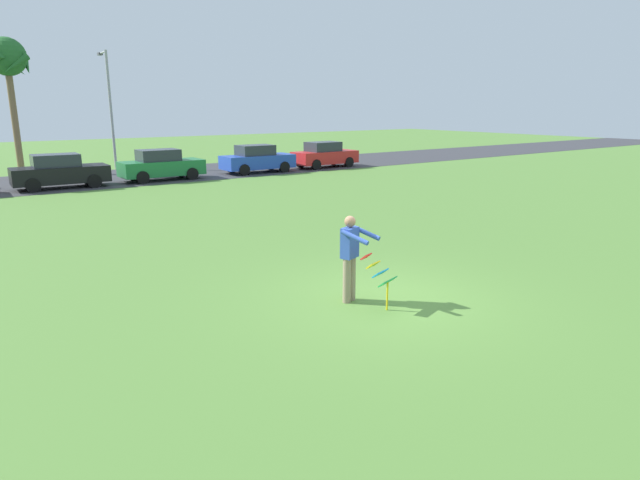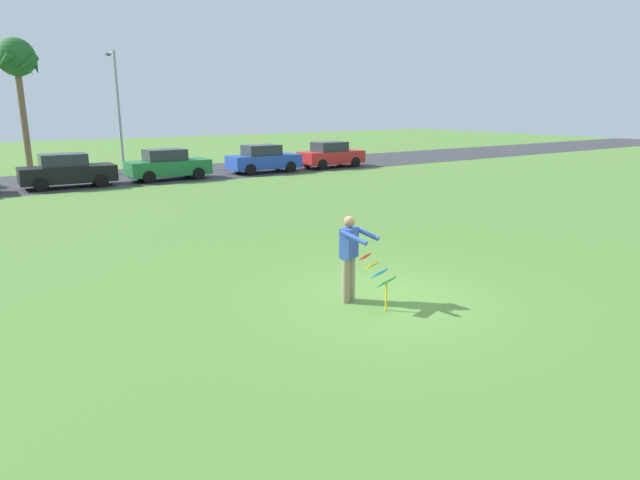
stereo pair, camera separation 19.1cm
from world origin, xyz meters
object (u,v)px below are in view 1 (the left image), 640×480
parked_car_black (60,172)px  parked_car_red (324,155)px  kite_held (380,274)px  palm_tree_right_near (7,62)px  streetlight_pole (110,102)px  person_kite_flyer (350,255)px  parked_car_blue (257,159)px  parked_car_green (161,165)px

parked_car_black → parked_car_red: (15.36, -0.00, 0.00)m
parked_car_red → kite_held: bearing=-123.3°
palm_tree_right_near → streetlight_pole: 5.59m
person_kite_flyer → palm_tree_right_near: palm_tree_right_near is taller
kite_held → parked_car_blue: parked_car_blue is taller
parked_car_red → parked_car_green: bearing=180.0°
parked_car_blue → palm_tree_right_near: 14.76m
kite_held → streetlight_pole: size_ratio=0.15×
parked_car_blue → parked_car_red: size_ratio=0.99×
palm_tree_right_near → parked_car_red: bearing=-26.3°
parked_car_black → person_kite_flyer: bearing=-85.2°
parked_car_green → parked_car_blue: (5.68, 0.00, 0.00)m
parked_car_green → streetlight_pole: streetlight_pole is taller
parked_car_blue → streetlight_pole: streetlight_pole is taller
kite_held → streetlight_pole: streetlight_pole is taller
parked_car_blue → parked_car_red: 4.81m
palm_tree_right_near → streetlight_pole: (5.08, -0.88, -2.16)m
parked_car_red → parked_car_blue: bearing=180.0°
palm_tree_right_near → parked_car_black: bearing=-85.0°
parked_car_green → parked_car_red: (10.49, -0.00, 0.00)m
kite_held → parked_car_red: 24.52m
kite_held → streetlight_pole: bearing=84.8°
person_kite_flyer → parked_car_blue: bearing=65.9°
kite_held → parked_car_green: size_ratio=0.25×
parked_car_red → palm_tree_right_near: palm_tree_right_near is taller
person_kite_flyer → parked_car_blue: (8.88, 19.87, -0.18)m
parked_car_black → parked_car_blue: same height
parked_car_blue → streetlight_pole: 9.89m
person_kite_flyer → parked_car_red: (13.69, 19.86, -0.18)m
kite_held → parked_car_green: 20.71m
person_kite_flyer → parked_car_green: 20.12m
person_kite_flyer → parked_car_black: (-1.67, 19.87, -0.18)m
parked_car_blue → streetlight_pole: size_ratio=0.60×
parked_car_blue → parked_car_red: bearing=-0.0°
kite_held → parked_car_black: size_ratio=0.24×
palm_tree_right_near → streetlight_pole: palm_tree_right_near is taller
parked_car_green → parked_car_red: same height
parked_car_blue → parked_car_black: bearing=180.0°
kite_held → parked_car_blue: size_ratio=0.25×
person_kite_flyer → kite_held: bearing=-70.4°
person_kite_flyer → streetlight_pole: streetlight_pole is taller
parked_car_blue → parked_car_green: bearing=-180.0°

